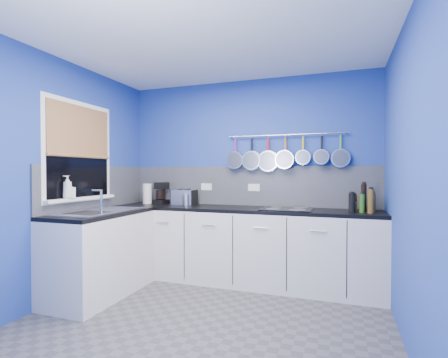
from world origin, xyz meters
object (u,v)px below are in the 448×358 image
Objects in this scene: canister at (186,200)px; hob at (287,209)px; paper_towel at (147,194)px; toaster at (184,197)px; soap_bottle_a at (67,187)px; soap_bottle_b at (70,190)px; coffee_maker at (161,193)px.

canister is 0.25× the size of hob.
paper_towel reaches higher than canister.
soap_bottle_a is at bearing -123.53° from toaster.
soap_bottle_b reaches higher than hob.
soap_bottle_a is at bearing -98.77° from paper_towel.
paper_towel is 1.90× the size of canister.
paper_towel is at bearing 80.97° from soap_bottle_b.
soap_bottle_a is 0.79× the size of toaster.
toaster is at bearing 59.60° from soap_bottle_a.
coffee_maker is 2.04× the size of canister.
paper_towel is at bearing 176.19° from hob.
soap_bottle_b is at bearing -125.19° from canister.
toaster is (0.73, 1.24, -0.17)m from soap_bottle_a.
soap_bottle_a reaches higher than paper_towel.
toaster is at bearing 2.78° from paper_towel.
paper_towel is at bearing 179.66° from toaster.
soap_bottle_b is 0.60× the size of coffee_maker.
canister is (0.79, 1.13, -0.17)m from soap_bottle_b.
coffee_maker reaches higher than paper_towel.
soap_bottle_a is 0.43× the size of hob.
toaster is at bearing 132.33° from canister.
coffee_maker is 1.73m from hob.
coffee_maker is 0.96× the size of toaster.
paper_towel is at bearing 175.42° from canister.
soap_bottle_a is at bearing -124.34° from canister.
coffee_maker is at bearing 11.41° from paper_towel.
toaster is 2.13× the size of canister.
soap_bottle_a reaches higher than coffee_maker.
toaster is 1.38m from hob.
paper_towel is 0.19m from coffee_maker.
coffee_maker reaches higher than canister.
coffee_maker is at bearing 174.50° from hob.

